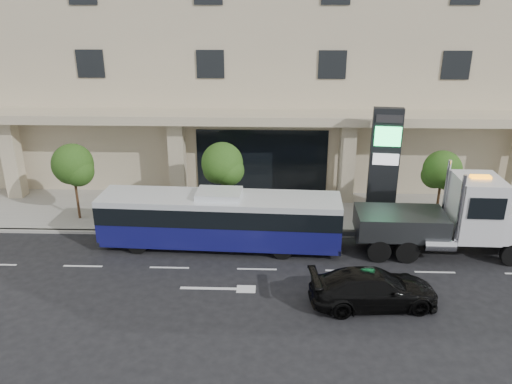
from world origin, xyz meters
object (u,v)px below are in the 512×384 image
tow_truck (455,219)px  city_bus (220,219)px  black_sedan (374,288)px  signage_pylon (384,164)px

tow_truck → city_bus: bearing=179.8°
tow_truck → black_sedan: tow_truck is taller
city_bus → tow_truck: 11.17m
tow_truck → black_sedan: bearing=-133.7°
city_bus → signage_pylon: size_ratio=1.91×
city_bus → signage_pylon: 9.30m
city_bus → black_sedan: bearing=-34.0°
city_bus → black_sedan: size_ratio=2.31×
city_bus → signage_pylon: signage_pylon is taller
city_bus → black_sedan: (6.59, -4.87, -0.76)m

